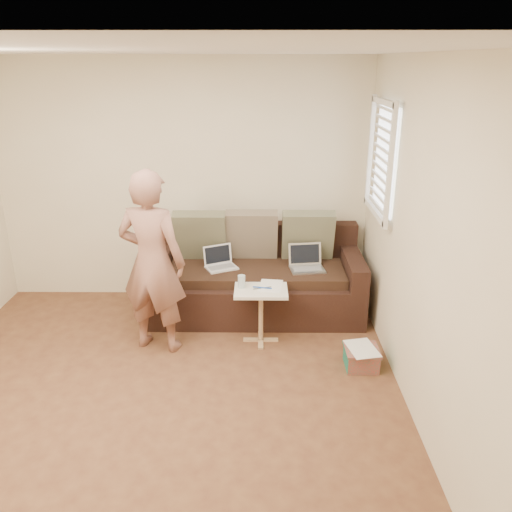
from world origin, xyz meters
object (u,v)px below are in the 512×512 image
Objects in this scene: striped_box at (361,358)px; person at (152,262)px; sofa at (256,275)px; drinking_glass at (241,281)px; side_table at (261,315)px; laptop_silver at (307,270)px; laptop_white at (222,268)px.

person is at bearing 169.33° from striped_box.
person is at bearing -141.68° from sofa.
person is at bearing -169.72° from drinking_glass.
sofa is 1.47m from striped_box.
drinking_glass is at bearing 166.50° from side_table.
person is 3.13× the size of side_table.
laptop_silver is 0.83m from drinking_glass.
laptop_silver is 0.89m from laptop_white.
sofa is 1.25m from person.
laptop_white is 0.58m from drinking_glass.
drinking_glass is at bearing -92.71° from laptop_white.
drinking_glass reaches higher than striped_box.
sofa is at bearing 94.36° from side_table.
side_table is 4.54× the size of drinking_glass.
person reaches higher than laptop_white.
laptop_silver is 1.15m from striped_box.
laptop_white is 1.03× the size of striped_box.
striped_box is (1.86, -0.35, -0.76)m from person.
striped_box is (0.93, -1.08, -0.33)m from sofa.
sofa is 1.29× the size of person.
laptop_silver is 0.76m from side_table.
person is 2.04m from striped_box.
side_table is at bearing 153.04° from striped_box.
striped_box is at bearing -26.96° from side_table.
striped_box is (1.07, -0.49, -0.51)m from drinking_glass.
person reaches higher than striped_box.
laptop_white is at bearing 125.43° from side_table.
drinking_glass is (-0.13, -0.59, 0.18)m from sofa.
laptop_white is 0.56× the size of side_table.
person is (-0.93, -0.73, 0.43)m from sofa.
laptop_white is at bearing 169.70° from laptop_silver.
side_table is at bearing -13.50° from drinking_glass.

